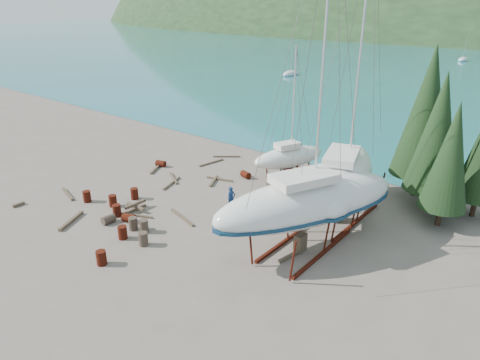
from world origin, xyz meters
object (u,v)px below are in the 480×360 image
Objects in this scene: worker at (231,199)px; large_sailboat_near at (308,201)px; large_sailboat_far at (344,176)px; small_sailboat_shore at (289,157)px.

large_sailboat_near is at bearing -86.46° from worker.
large_sailboat_near is 4.97m from large_sailboat_far.
large_sailboat_near reaches higher than worker.
large_sailboat_far is 8.47m from small_sailboat_shore.
small_sailboat_shore is at bearing 131.26° from large_sailboat_far.
small_sailboat_shore is 8.27m from worker.
large_sailboat_far is at bearing -8.84° from small_sailboat_shore.
large_sailboat_near reaches higher than large_sailboat_far.
small_sailboat_shore is at bearing 15.57° from worker.
large_sailboat_near is 10.79× the size of worker.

